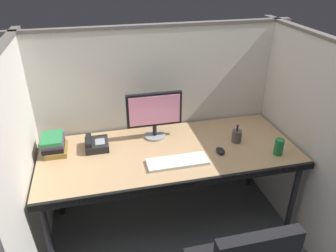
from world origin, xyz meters
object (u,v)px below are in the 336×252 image
Objects in this scene: keyboard_main at (178,162)px; pen_cup at (237,136)px; desk_phone at (96,144)px; book_stack at (54,144)px; computer_mouse at (220,151)px; soda_can at (279,147)px; desk at (170,157)px; monitor_center at (154,112)px.

keyboard_main is 0.55m from pen_cup.
book_stack reaches higher than desk_phone.
computer_mouse is 0.44× the size of book_stack.
book_stack reaches higher than soda_can.
desk is 8.71× the size of book_stack.
book_stack is (-1.58, 0.41, 0.01)m from soda_can.
monitor_center is 0.96m from soda_can.
desk is 12.72× the size of pen_cup.
monitor_center is at bearing 3.87° from book_stack.
book_stack is (-0.83, 0.19, 0.12)m from desk.
book_stack is (-1.18, 0.29, 0.05)m from computer_mouse.
computer_mouse is 0.51× the size of desk_phone.
book_stack is at bearing 172.81° from pen_cup.
keyboard_main is 0.91m from book_stack.
computer_mouse is at bearing -146.15° from pen_cup.
desk_phone is (-0.89, 0.28, 0.02)m from computer_mouse.
monitor_center is at bearing 8.13° from desk_phone.
keyboard_main is 3.52× the size of soda_can.
book_stack reaches higher than desk.
monitor_center reaches higher than computer_mouse.
computer_mouse is 1.22m from book_stack.
computer_mouse is 0.79× the size of soda_can.
computer_mouse is 0.22m from pen_cup.
desk is 0.54m from pen_cup.
desk is 4.42× the size of keyboard_main.
desk is 0.80m from soda_can.
monitor_center reaches higher than pen_cup.
computer_mouse is 0.42m from soda_can.
pen_cup is at bearing -7.19° from book_stack.
pen_cup reaches higher than soda_can.
computer_mouse is at bearing 9.53° from keyboard_main.
desk_phone is (-0.54, 0.33, 0.02)m from keyboard_main.
keyboard_main is 2.26× the size of desk_phone.
pen_cup is 0.68× the size of book_stack.
keyboard_main is at bearing -78.55° from monitor_center.
book_stack is (-1.36, 0.17, 0.02)m from pen_cup.
monitor_center is at bearing 150.96° from soda_can.
keyboard_main is at bearing -22.52° from book_stack.
monitor_center is 0.46m from keyboard_main.
soda_can is 0.64× the size of desk_phone.
desk is at bearing 163.77° from computer_mouse.
pen_cup is (0.52, 0.18, 0.04)m from keyboard_main.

